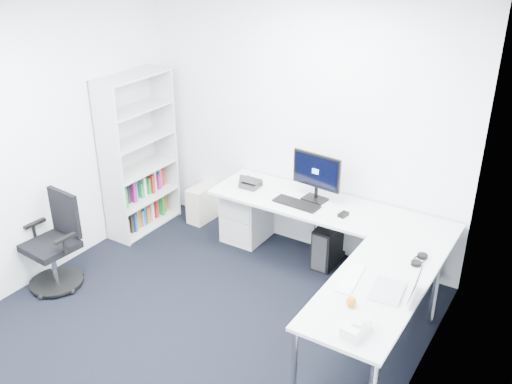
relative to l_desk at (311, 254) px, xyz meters
The scene contains 21 objects.
ground 1.55m from the l_desk, 111.45° to the right, with size 4.20×4.20×0.00m, color black.
ceiling 2.79m from the l_desk, 111.45° to the right, with size 4.20×4.20×0.00m, color white.
wall_back 1.33m from the l_desk, 128.16° to the left, with size 3.60×0.02×2.70m, color white.
wall_left 2.91m from the l_desk, 149.22° to the right, with size 0.02×4.20×2.70m, color white.
wall_right 2.12m from the l_desk, 48.24° to the right, with size 0.02×4.20×2.70m, color white.
l_desk is the anchor object (origin of this frame).
drawer_pedestal 1.13m from the l_desk, 154.96° to the left, with size 0.42×0.52×0.64m, color silver.
bookshelf 2.24m from the l_desk, behind, with size 0.35×0.89×1.79m, color silver, non-canonical shape.
task_chair 2.47m from the l_desk, 147.88° to the right, with size 0.53×0.53×0.94m, color black, non-canonical shape.
black_pc_tower 0.49m from the l_desk, 93.45° to the left, with size 0.20×0.45×0.44m, color black.
beige_pc_tower 1.79m from the l_desk, 161.44° to the left, with size 0.20×0.45×0.42m, color beige.
power_strip 0.84m from the l_desk, 52.47° to the left, with size 0.37×0.06×0.04m, color white.
monitor 0.75m from the l_desk, 114.46° to the left, with size 0.52×0.17×0.50m, color black, non-canonical shape.
black_keyboard 0.52m from the l_desk, 142.94° to the left, with size 0.47×0.17×0.02m, color black.
mouse 0.49m from the l_desk, 50.46° to the left, with size 0.06×0.11×0.03m, color black.
desk_phone 1.03m from the l_desk, 159.96° to the left, with size 0.19×0.19×0.13m, color #29292B, non-canonical shape.
laptop 1.29m from the l_desk, 35.42° to the right, with size 0.33×0.32×0.24m, color silver, non-canonical shape.
white_keyboard 1.03m from the l_desk, 45.36° to the right, with size 0.12×0.43×0.01m, color white.
headphones 1.13m from the l_desk, ahead, with size 0.13×0.20×0.05m, color black, non-canonical shape.
orange_fruit 1.35m from the l_desk, 50.81° to the right, with size 0.08×0.08×0.08m, color orange.
tissue_box 1.63m from the l_desk, 52.57° to the right, with size 0.12×0.23×0.08m, color white.
Camera 1 is at (2.56, -2.80, 3.23)m, focal length 40.00 mm.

